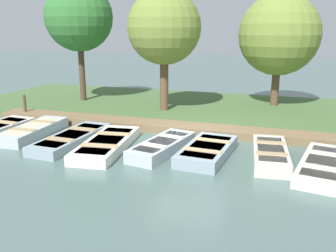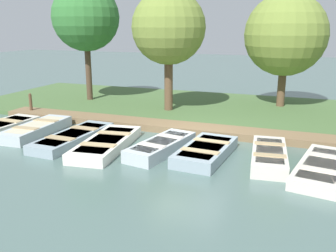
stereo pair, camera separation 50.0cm
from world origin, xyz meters
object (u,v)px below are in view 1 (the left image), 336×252
rowboat_7 (324,166)px  park_tree_center (279,35)px  rowboat_1 (33,131)px  mooring_post_near (25,106)px  rowboat_3 (107,144)px  rowboat_2 (72,138)px  rowboat_5 (207,151)px  park_tree_left (164,28)px  rowboat_6 (270,154)px  park_tree_far_left (79,18)px  rowboat_4 (162,146)px

rowboat_7 → park_tree_center: bearing=-157.5°
rowboat_1 → mooring_post_near: 3.15m
rowboat_3 → park_tree_center: 9.94m
rowboat_1 → rowboat_2: bearing=78.1°
rowboat_2 → rowboat_5: bearing=93.6°
park_tree_left → park_tree_center: park_tree_left is taller
rowboat_6 → mooring_post_near: mooring_post_near is taller
rowboat_6 → mooring_post_near: bearing=-108.7°
rowboat_1 → rowboat_5: size_ratio=1.08×
rowboat_5 → mooring_post_near: (-2.49, -8.60, 0.33)m
rowboat_6 → park_tree_left: park_tree_left is taller
park_tree_center → park_tree_left: bearing=-60.6°
rowboat_1 → park_tree_center: park_tree_center is taller
rowboat_6 → park_tree_far_left: bearing=-127.3°
rowboat_4 → rowboat_1: bearing=-82.7°
rowboat_7 → rowboat_5: bearing=-82.9°
rowboat_3 → rowboat_2: bearing=-105.6°
rowboat_1 → rowboat_6: size_ratio=1.07×
rowboat_1 → park_tree_center: bearing=131.0°
mooring_post_near → rowboat_1: bearing=43.2°
park_tree_far_left → park_tree_left: bearing=79.4°
rowboat_6 → rowboat_2: bearing=-93.7°
rowboat_4 → rowboat_7: rowboat_4 is taller
rowboat_4 → rowboat_6: 3.28m
rowboat_3 → park_tree_center: park_tree_center is taller
rowboat_2 → rowboat_6: bearing=95.0°
rowboat_2 → rowboat_3: 1.44m
rowboat_7 → park_tree_left: 9.05m
rowboat_2 → park_tree_left: (-5.21, 1.55, 3.60)m
park_tree_far_left → park_tree_left: (0.87, 4.67, -0.48)m
rowboat_5 → park_tree_far_left: (-5.98, -7.79, 4.06)m
rowboat_2 → park_tree_center: park_tree_center is taller
park_tree_center → rowboat_2: bearing=-38.4°
rowboat_4 → rowboat_6: size_ratio=1.03×
rowboat_6 → park_tree_center: 8.21m
rowboat_6 → park_tree_center: park_tree_center is taller
rowboat_2 → park_tree_center: (-7.85, 6.23, 3.29)m
rowboat_7 → park_tree_center: size_ratio=0.64×
rowboat_3 → rowboat_7: (-0.15, 6.53, -0.01)m
rowboat_1 → rowboat_7: 9.75m
park_tree_center → rowboat_7: bearing=12.3°
rowboat_5 → rowboat_6: bearing=100.6°
rowboat_2 → rowboat_3: size_ratio=0.98×
rowboat_3 → mooring_post_near: 6.06m
rowboat_5 → rowboat_3: bearing=-80.0°
rowboat_3 → rowboat_7: size_ratio=1.07×
rowboat_1 → rowboat_2: size_ratio=0.88×
rowboat_3 → park_tree_far_left: park_tree_far_left is taller
rowboat_6 → rowboat_5: bearing=-90.0°
rowboat_6 → rowboat_7: 1.50m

